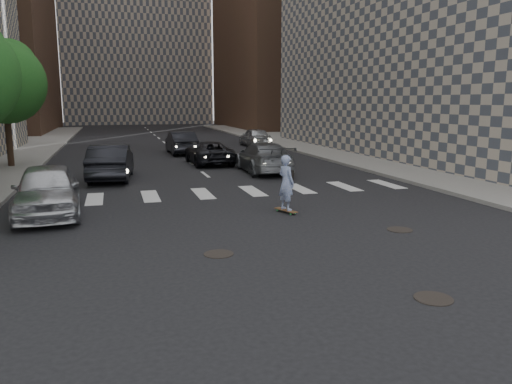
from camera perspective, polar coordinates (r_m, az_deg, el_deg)
ground at (r=11.27m, az=7.09°, el=-8.00°), size 160.00×160.00×0.00m
sidewalk_right at (r=35.39m, az=16.13°, el=4.35°), size 13.00×80.00×0.15m
tree_c at (r=29.44m, az=-26.74°, el=11.45°), size 4.20×4.20×6.60m
manhole_a at (r=9.78m, az=19.62°, el=-11.39°), size 0.70×0.70×0.02m
manhole_b at (r=11.79m, az=-4.29°, el=-7.07°), size 0.70×0.70×0.02m
manhole_c at (r=14.46m, az=16.10°, el=-4.16°), size 0.70×0.70×0.02m
skateboarder at (r=15.86m, az=3.48°, el=1.06°), size 0.62×0.96×1.86m
silver_sedan at (r=16.82m, az=-22.76°, el=0.21°), size 2.21×4.84×1.61m
traffic_car_a at (r=23.66m, az=-16.22°, el=3.32°), size 2.18×5.01×1.60m
traffic_car_b at (r=25.04m, az=0.84°, el=3.97°), size 2.24×5.21×1.49m
traffic_car_c at (r=28.45m, az=-5.41°, el=4.50°), size 2.27×4.72×1.30m
traffic_car_d at (r=39.42m, az=-0.13°, el=6.29°), size 1.76×4.32×1.47m
traffic_car_e at (r=34.22m, az=-8.57°, el=5.60°), size 1.72×4.63×1.51m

